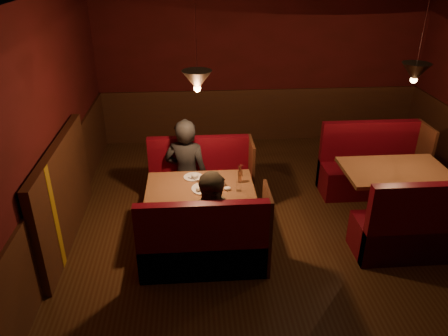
{
  "coord_description": "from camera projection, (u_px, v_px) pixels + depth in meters",
  "views": [
    {
      "loc": [
        -1.29,
        -4.4,
        3.35
      ],
      "look_at": [
        -0.94,
        0.37,
        0.95
      ],
      "focal_mm": 35.0,
      "sensor_mm": 36.0,
      "label": 1
    }
  ],
  "objects": [
    {
      "name": "room",
      "position": [
        282.0,
        171.0,
        5.06
      ],
      "size": [
        6.02,
        7.02,
        2.92
      ],
      "color": "#40220F",
      "rests_on": "ground"
    },
    {
      "name": "main_table",
      "position": [
        201.0,
        197.0,
        5.51
      ],
      "size": [
        1.34,
        0.81,
        0.93
      ],
      "color": "#54341C",
      "rests_on": "ground"
    },
    {
      "name": "main_bench_far",
      "position": [
        201.0,
        184.0,
        6.29
      ],
      "size": [
        1.47,
        0.52,
        1.0
      ],
      "color": "#54060D",
      "rests_on": "ground"
    },
    {
      "name": "main_bench_near",
      "position": [
        205.0,
        248.0,
        4.94
      ],
      "size": [
        1.47,
        0.52,
        1.0
      ],
      "color": "#54060D",
      "rests_on": "ground"
    },
    {
      "name": "second_table",
      "position": [
        393.0,
        182.0,
        5.81
      ],
      "size": [
        1.36,
        0.87,
        0.77
      ],
      "color": "#54341C",
      "rests_on": "ground"
    },
    {
      "name": "second_bench_far",
      "position": [
        370.0,
        170.0,
        6.64
      ],
      "size": [
        1.5,
        0.56,
        1.07
      ],
      "color": "#54060D",
      "rests_on": "ground"
    },
    {
      "name": "second_bench_near",
      "position": [
        421.0,
        232.0,
        5.19
      ],
      "size": [
        1.5,
        0.56,
        1.07
      ],
      "color": "#54060D",
      "rests_on": "ground"
    },
    {
      "name": "diner_a",
      "position": [
        186.0,
        153.0,
        5.99
      ],
      "size": [
        0.69,
        0.52,
        1.69
      ],
      "primitive_type": "imported",
      "rotation": [
        0.0,
        0.0,
        2.93
      ],
      "color": "black",
      "rests_on": "ground"
    },
    {
      "name": "diner_b",
      "position": [
        215.0,
        208.0,
        4.87
      ],
      "size": [
        0.81,
        0.67,
        1.54
      ],
      "primitive_type": "imported",
      "rotation": [
        0.0,
        0.0,
        0.12
      ],
      "color": "#3B3326",
      "rests_on": "ground"
    }
  ]
}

